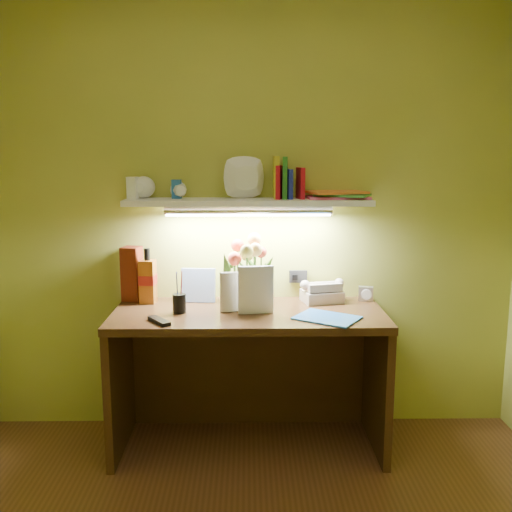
{
  "coord_description": "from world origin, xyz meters",
  "views": [
    {
      "loc": [
        -0.0,
        -1.65,
        1.55
      ],
      "look_at": [
        0.04,
        1.35,
        1.01
      ],
      "focal_mm": 40.0,
      "sensor_mm": 36.0,
      "label": 1
    }
  ],
  "objects_px": {
    "desk": "(249,380)",
    "desk_clock": "(366,294)",
    "telephone": "(322,291)",
    "whisky_bottle": "(148,276)",
    "flower_bouquet": "(247,270)"
  },
  "relations": [
    {
      "from": "desk",
      "to": "desk_clock",
      "type": "height_order",
      "value": "desk_clock"
    },
    {
      "from": "telephone",
      "to": "desk_clock",
      "type": "xyz_separation_m",
      "value": [
        0.24,
        0.02,
        -0.02
      ]
    },
    {
      "from": "desk_clock",
      "to": "whisky_bottle",
      "type": "bearing_deg",
      "value": -167.3
    },
    {
      "from": "desk",
      "to": "whisky_bottle",
      "type": "relative_size",
      "value": 4.66
    },
    {
      "from": "telephone",
      "to": "whisky_bottle",
      "type": "bearing_deg",
      "value": 167.44
    },
    {
      "from": "desk",
      "to": "telephone",
      "type": "xyz_separation_m",
      "value": [
        0.4,
        0.19,
        0.44
      ]
    },
    {
      "from": "desk",
      "to": "desk_clock",
      "type": "distance_m",
      "value": 0.8
    },
    {
      "from": "desk_clock",
      "to": "desk",
      "type": "bearing_deg",
      "value": -151.08
    },
    {
      "from": "flower_bouquet",
      "to": "desk_clock",
      "type": "relative_size",
      "value": 4.78
    },
    {
      "from": "desk_clock",
      "to": "telephone",
      "type": "bearing_deg",
      "value": -164.47
    },
    {
      "from": "whisky_bottle",
      "to": "desk",
      "type": "bearing_deg",
      "value": -18.1
    },
    {
      "from": "flower_bouquet",
      "to": "desk",
      "type": "bearing_deg",
      "value": -86.78
    },
    {
      "from": "desk_clock",
      "to": "whisky_bottle",
      "type": "xyz_separation_m",
      "value": [
        -1.19,
        -0.02,
        0.11
      ]
    },
    {
      "from": "desk",
      "to": "desk_clock",
      "type": "xyz_separation_m",
      "value": [
        0.65,
        0.2,
        0.41
      ]
    },
    {
      "from": "flower_bouquet",
      "to": "whisky_bottle",
      "type": "xyz_separation_m",
      "value": [
        -0.54,
        0.04,
        -0.04
      ]
    }
  ]
}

